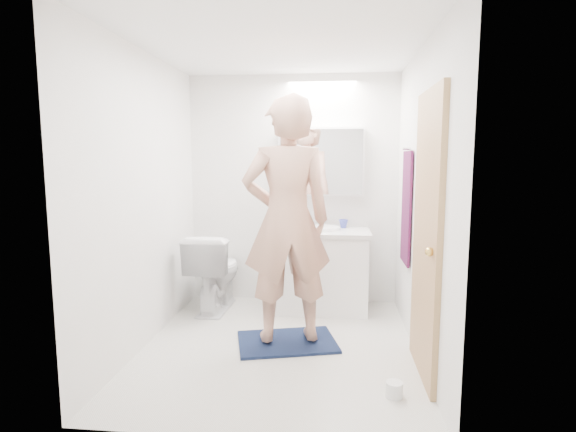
# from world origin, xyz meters

# --- Properties ---
(floor) EXTENTS (2.50, 2.50, 0.00)m
(floor) POSITION_xyz_m (0.00, 0.00, 0.00)
(floor) COLOR silver
(floor) RESTS_ON ground
(ceiling) EXTENTS (2.50, 2.50, 0.00)m
(ceiling) POSITION_xyz_m (0.00, 0.00, 2.40)
(ceiling) COLOR white
(ceiling) RESTS_ON floor
(wall_back) EXTENTS (2.50, 0.00, 2.50)m
(wall_back) POSITION_xyz_m (0.00, 1.25, 1.20)
(wall_back) COLOR white
(wall_back) RESTS_ON floor
(wall_front) EXTENTS (2.50, 0.00, 2.50)m
(wall_front) POSITION_xyz_m (0.00, -1.25, 1.20)
(wall_front) COLOR white
(wall_front) RESTS_ON floor
(wall_left) EXTENTS (0.00, 2.50, 2.50)m
(wall_left) POSITION_xyz_m (-1.10, 0.00, 1.20)
(wall_left) COLOR white
(wall_left) RESTS_ON floor
(wall_right) EXTENTS (0.00, 2.50, 2.50)m
(wall_right) POSITION_xyz_m (1.10, 0.00, 1.20)
(wall_right) COLOR white
(wall_right) RESTS_ON floor
(vanity_cabinet) EXTENTS (0.90, 0.55, 0.78)m
(vanity_cabinet) POSITION_xyz_m (0.32, 0.96, 0.39)
(vanity_cabinet) COLOR white
(vanity_cabinet) RESTS_ON floor
(countertop) EXTENTS (0.95, 0.58, 0.04)m
(countertop) POSITION_xyz_m (0.32, 0.96, 0.80)
(countertop) COLOR silver
(countertop) RESTS_ON vanity_cabinet
(sink_basin) EXTENTS (0.36, 0.36, 0.03)m
(sink_basin) POSITION_xyz_m (0.32, 0.99, 0.84)
(sink_basin) COLOR white
(sink_basin) RESTS_ON countertop
(faucet) EXTENTS (0.02, 0.02, 0.16)m
(faucet) POSITION_xyz_m (0.32, 1.19, 0.90)
(faucet) COLOR #BABABE
(faucet) RESTS_ON countertop
(medicine_cabinet) EXTENTS (0.88, 0.14, 0.70)m
(medicine_cabinet) POSITION_xyz_m (0.30, 1.18, 1.50)
(medicine_cabinet) COLOR white
(medicine_cabinet) RESTS_ON wall_back
(mirror_panel) EXTENTS (0.84, 0.01, 0.66)m
(mirror_panel) POSITION_xyz_m (0.30, 1.10, 1.50)
(mirror_panel) COLOR silver
(mirror_panel) RESTS_ON medicine_cabinet
(toilet) EXTENTS (0.48, 0.80, 0.79)m
(toilet) POSITION_xyz_m (-0.76, 0.85, 0.40)
(toilet) COLOR white
(toilet) RESTS_ON floor
(bath_rug) EXTENTS (0.91, 0.73, 0.02)m
(bath_rug) POSITION_xyz_m (0.06, 0.06, 0.01)
(bath_rug) COLOR #121F39
(bath_rug) RESTS_ON floor
(person) EXTENTS (0.82, 0.64, 1.98)m
(person) POSITION_xyz_m (0.06, 0.06, 1.04)
(person) COLOR tan
(person) RESTS_ON bath_rug
(door) EXTENTS (0.04, 0.80, 2.00)m
(door) POSITION_xyz_m (1.08, -0.35, 1.00)
(door) COLOR #A88854
(door) RESTS_ON wall_right
(door_knob) EXTENTS (0.06, 0.06, 0.06)m
(door_knob) POSITION_xyz_m (1.04, -0.65, 0.95)
(door_knob) COLOR gold
(door_knob) RESTS_ON door
(towel) EXTENTS (0.02, 0.42, 1.00)m
(towel) POSITION_xyz_m (1.08, 0.55, 1.10)
(towel) COLOR black
(towel) RESTS_ON wall_right
(towel_hook) EXTENTS (0.07, 0.02, 0.02)m
(towel_hook) POSITION_xyz_m (1.07, 0.55, 1.62)
(towel_hook) COLOR silver
(towel_hook) RESTS_ON wall_right
(soap_bottle_a) EXTENTS (0.11, 0.11, 0.24)m
(soap_bottle_a) POSITION_xyz_m (0.00, 1.11, 0.94)
(soap_bottle_a) COLOR beige
(soap_bottle_a) RESTS_ON countertop
(soap_bottle_b) EXTENTS (0.11, 0.11, 0.18)m
(soap_bottle_b) POSITION_xyz_m (0.10, 1.15, 0.91)
(soap_bottle_b) COLOR #4E71A8
(soap_bottle_b) RESTS_ON countertop
(toothbrush_cup) EXTENTS (0.12, 0.12, 0.09)m
(toothbrush_cup) POSITION_xyz_m (0.54, 1.12, 0.86)
(toothbrush_cup) COLOR #3D49B8
(toothbrush_cup) RESTS_ON countertop
(toilet_paper_roll) EXTENTS (0.11, 0.11, 0.10)m
(toilet_paper_roll) POSITION_xyz_m (0.84, -0.71, 0.05)
(toilet_paper_roll) COLOR white
(toilet_paper_roll) RESTS_ON floor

